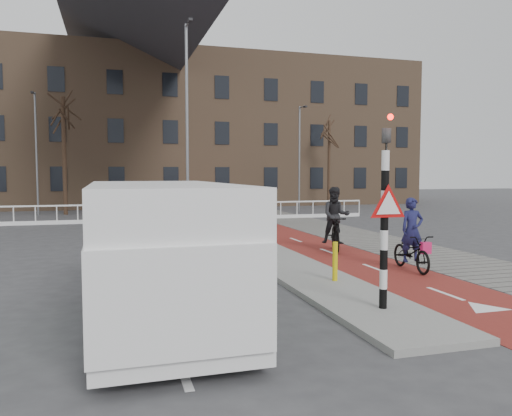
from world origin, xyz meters
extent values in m
plane|color=#38383A|center=(0.00, 0.00, 0.00)|extent=(120.00, 120.00, 0.00)
cube|color=maroon|center=(1.50, 10.00, 0.01)|extent=(2.50, 60.00, 0.01)
cube|color=slate|center=(4.30, 10.00, 0.01)|extent=(3.00, 60.00, 0.01)
cube|color=gray|center=(-0.70, 4.00, 0.06)|extent=(1.80, 16.00, 0.12)
cylinder|color=black|center=(-0.60, -2.00, 1.56)|extent=(0.14, 0.14, 2.88)
imported|color=black|center=(-0.60, -2.00, 3.40)|extent=(0.13, 0.16, 0.80)
cylinder|color=#FF0C05|center=(-0.60, -2.14, 3.58)|extent=(0.11, 0.02, 0.11)
cylinder|color=#CEBA0B|center=(-0.43, 0.40, 0.57)|extent=(0.12, 0.12, 0.90)
imported|color=black|center=(2.29, 1.45, 0.50)|extent=(0.80, 1.91, 0.98)
imported|color=#191A46|center=(2.29, 1.45, 1.10)|extent=(0.65, 0.46, 1.70)
cube|color=#D01D5D|center=(2.33, 0.90, 0.69)|extent=(0.26, 0.18, 0.30)
imported|color=black|center=(1.76, 5.01, 0.61)|extent=(1.19, 2.08, 1.20)
imported|color=black|center=(1.76, 5.01, 1.19)|extent=(1.10, 0.98, 1.89)
cube|color=white|center=(-4.56, -1.41, 1.29)|extent=(2.29, 5.64, 2.25)
cube|color=#1A7834|center=(-5.69, -1.41, 1.19)|extent=(0.05, 3.60, 0.55)
cube|color=#1A7834|center=(-3.42, -1.41, 1.19)|extent=(0.05, 3.60, 0.55)
cube|color=black|center=(-4.56, -3.87, 1.69)|extent=(2.02, 0.07, 0.90)
cylinder|color=black|center=(-5.50, -3.33, 0.39)|extent=(0.29, 0.79, 0.79)
cylinder|color=black|center=(-3.58, -3.32, 0.39)|extent=(0.29, 0.79, 0.79)
cylinder|color=black|center=(-5.53, 0.49, 0.39)|extent=(0.29, 0.79, 0.79)
cylinder|color=black|center=(-3.61, 0.51, 0.39)|extent=(0.29, 0.79, 0.79)
cube|color=silver|center=(-5.00, 17.00, 0.95)|extent=(28.00, 0.08, 0.08)
cube|color=silver|center=(-5.00, 17.00, 0.10)|extent=(28.00, 0.10, 0.20)
cube|color=#7F6047|center=(-3.00, 32.00, 6.00)|extent=(46.00, 10.00, 12.00)
cylinder|color=black|center=(-8.08, 23.29, 3.66)|extent=(0.26, 0.26, 7.32)
cylinder|color=black|center=(10.66, 25.02, 3.29)|extent=(0.21, 0.21, 6.57)
cylinder|color=slate|center=(-2.29, 10.61, 4.31)|extent=(0.12, 0.12, 8.62)
cylinder|color=slate|center=(-9.68, 23.29, 3.75)|extent=(0.12, 0.12, 7.50)
cylinder|color=slate|center=(6.89, 21.53, 3.53)|extent=(0.12, 0.12, 7.05)
camera|label=1|loc=(-5.36, -9.98, 2.59)|focal=35.00mm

